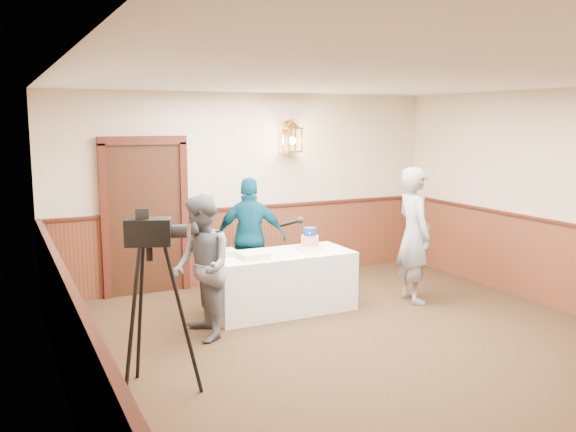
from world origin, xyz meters
The scene contains 10 objects.
ground centered at (0.00, 0.00, 0.00)m, with size 7.00×7.00×0.00m, color black.
room_shell centered at (-0.05, 0.45, 1.52)m, with size 6.02×7.02×2.81m.
display_table centered at (-0.26, 1.90, 0.38)m, with size 1.80×0.80×0.75m, color silver.
tiered_cake centered at (0.15, 1.90, 0.86)m, with size 0.29×0.29×0.29m.
sheet_cake_yellow centered at (-0.69, 1.77, 0.79)m, with size 0.35×0.27×0.07m, color #F6FA95.
sheet_cake_green centered at (-0.98, 2.07, 0.79)m, with size 0.32×0.26×0.08m, color #A5E6A2.
interviewer centered at (-1.46, 1.39, 0.80)m, with size 1.48×0.81×1.61m.
baker centered at (1.50, 1.51, 0.90)m, with size 0.66×0.43×1.80m, color gray.
assistant_p centered at (-0.34, 2.69, 0.82)m, with size 0.96×0.40×1.64m, color #073D52.
tv_camera_rig centered at (-2.29, 0.23, 0.71)m, with size 0.61×0.58×1.58m.
Camera 1 is at (-3.44, -4.87, 2.41)m, focal length 38.00 mm.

